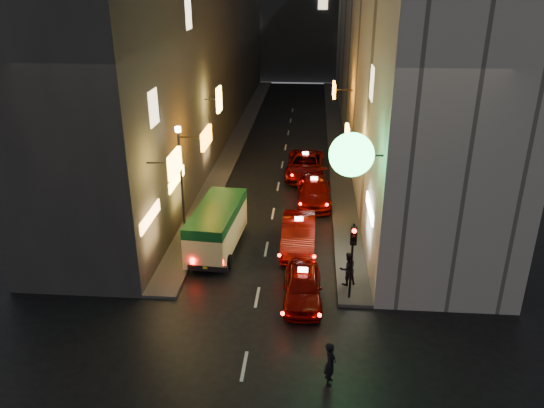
% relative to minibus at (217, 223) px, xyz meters
% --- Properties ---
extents(building_left, '(7.57, 52.00, 18.00)m').
position_rel_minibus_xyz_m(building_left, '(-5.54, 21.28, 7.49)').
color(building_left, '#393634').
rests_on(building_left, ground).
extents(building_right, '(8.13, 52.00, 18.00)m').
position_rel_minibus_xyz_m(building_right, '(10.46, 21.28, 7.49)').
color(building_right, '#AAA39B').
rests_on(building_right, ground).
extents(sidewalk_left, '(1.50, 52.00, 0.15)m').
position_rel_minibus_xyz_m(sidewalk_left, '(-1.79, 21.28, -1.44)').
color(sidewalk_left, '#43403E').
rests_on(sidewalk_left, ground).
extents(sidewalk_right, '(1.50, 52.00, 0.15)m').
position_rel_minibus_xyz_m(sidewalk_right, '(6.71, 21.28, -1.44)').
color(sidewalk_right, '#43403E').
rests_on(sidewalk_right, ground).
extents(minibus, '(2.38, 5.70, 2.39)m').
position_rel_minibus_xyz_m(minibus, '(0.00, 0.00, 0.00)').
color(minibus, '#F2E097').
rests_on(minibus, ground).
extents(taxi_near, '(2.23, 5.15, 1.79)m').
position_rel_minibus_xyz_m(taxi_near, '(4.43, -4.24, -0.70)').
color(taxi_near, '#620300').
rests_on(taxi_near, ground).
extents(taxi_second, '(2.37, 5.77, 2.00)m').
position_rel_minibus_xyz_m(taxi_second, '(4.10, 0.56, -0.59)').
color(taxi_second, '#620300').
rests_on(taxi_second, ground).
extents(taxi_third, '(2.35, 5.47, 1.89)m').
position_rel_minibus_xyz_m(taxi_third, '(4.84, 6.78, -0.65)').
color(taxi_third, '#620300').
rests_on(taxi_third, ground).
extents(taxi_far, '(2.53, 5.82, 2.00)m').
position_rel_minibus_xyz_m(taxi_far, '(4.21, 11.58, -0.59)').
color(taxi_far, '#620300').
rests_on(taxi_far, ground).
extents(pedestrian_crossing, '(0.46, 0.65, 1.84)m').
position_rel_minibus_xyz_m(pedestrian_crossing, '(5.50, -9.31, -0.59)').
color(pedestrian_crossing, black).
rests_on(pedestrian_crossing, ground).
extents(pedestrian_sidewalk, '(0.79, 0.65, 1.80)m').
position_rel_minibus_xyz_m(pedestrian_sidewalk, '(6.41, -3.05, -0.46)').
color(pedestrian_sidewalk, black).
rests_on(pedestrian_sidewalk, sidewalk_right).
extents(traffic_light, '(0.26, 0.43, 3.50)m').
position_rel_minibus_xyz_m(traffic_light, '(6.46, -4.24, 1.18)').
color(traffic_light, black).
rests_on(traffic_light, sidewalk_right).
extents(lamp_post, '(0.28, 0.28, 6.22)m').
position_rel_minibus_xyz_m(lamp_post, '(-1.74, 0.28, 2.21)').
color(lamp_post, black).
rests_on(lamp_post, sidewalk_left).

